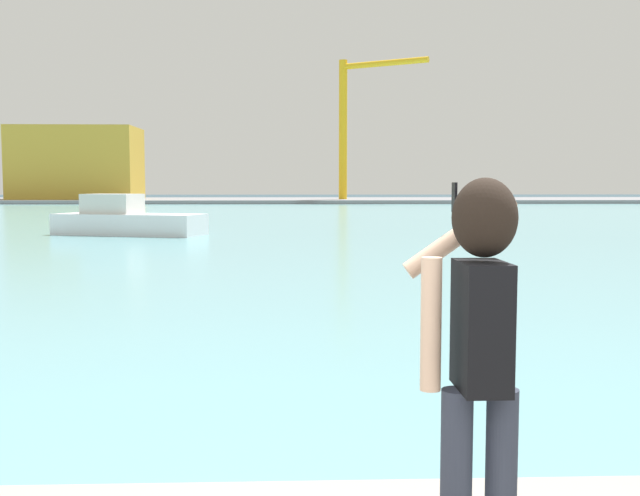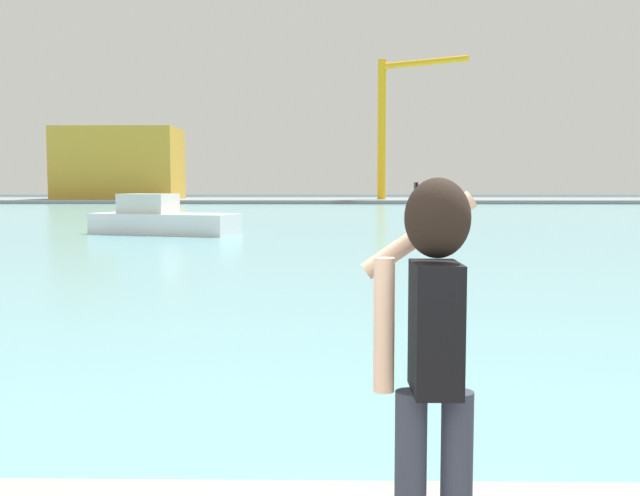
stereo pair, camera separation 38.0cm
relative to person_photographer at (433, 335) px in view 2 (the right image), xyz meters
The scene contains 7 objects.
ground_plane 49.06m from the person_photographer, 90.39° to the left, with size 220.00×220.00×0.00m, color #334751.
harbor_water 51.06m from the person_photographer, 90.38° to the left, with size 140.00×100.00×0.02m, color #6BA8B2.
far_shore_dock 91.04m from the person_photographer, 90.21° to the left, with size 140.00×20.00×0.44m, color gray.
person_photographer is the anchor object (origin of this frame).
boat_moored 31.34m from the person_photographer, 105.03° to the left, with size 6.96×4.12×1.81m.
warehouse_left 93.63m from the person_photographer, 106.70° to the left, with size 14.65×9.00×8.73m, color gold.
port_crane 87.47m from the person_photographer, 85.65° to the left, with size 9.88×6.46×16.61m.
Camera 2 is at (-0.09, -2.20, 2.26)m, focal length 41.98 mm.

